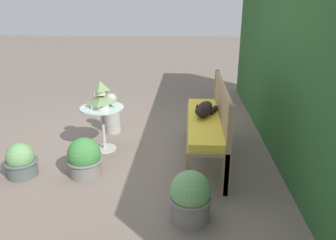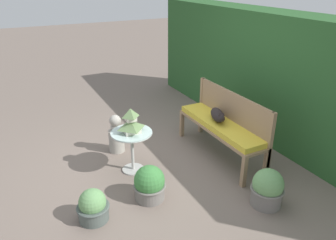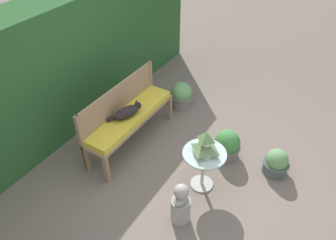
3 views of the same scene
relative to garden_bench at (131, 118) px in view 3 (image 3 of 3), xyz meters
The scene contains 11 objects.
ground 1.15m from the garden_bench, 102.04° to the right, with size 30.00×30.00×0.00m, color #75665B.
foliage_hedge_back 1.37m from the garden_bench, 100.01° to the left, with size 6.40×0.72×2.02m, color #285628.
garden_bench is the anchor object (origin of this frame).
bench_backrest 0.31m from the garden_bench, 90.00° to the left, with size 1.69×0.06×0.97m.
cat 0.18m from the garden_bench, behind, with size 0.49×0.34×0.20m.
patio_table 1.33m from the garden_bench, 98.54° to the right, with size 0.56×0.56×0.60m.
pagoda_birdhouse 1.36m from the garden_bench, 98.54° to the right, with size 0.29×0.29×0.34m.
garden_bust 1.58m from the garden_bench, 121.56° to the right, with size 0.26×0.24×0.61m.
potted_plant_table_near 1.26m from the garden_bench, ahead, with size 0.40×0.40×0.48m.
potted_plant_bench_left 1.48m from the garden_bench, 70.36° to the right, with size 0.40×0.40×0.45m.
potted_plant_hedge_corner 2.18m from the garden_bench, 75.23° to the right, with size 0.37×0.37×0.39m.
Camera 3 is at (-2.72, -1.44, 3.49)m, focal length 35.00 mm.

